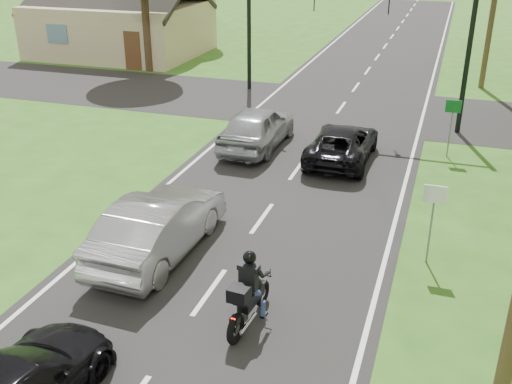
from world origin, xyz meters
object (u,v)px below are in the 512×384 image
dark_suv (342,143)px  silver_suv (257,127)px  silver_sedan (159,226)px  motorcycle_rider (248,297)px  sign_white (434,205)px  traffic_signal (422,27)px  sign_green (452,115)px

dark_suv → silver_suv: silver_suv is taller
silver_sedan → dark_suv: bearing=-110.0°
silver_sedan → motorcycle_rider: bearing=147.5°
dark_suv → sign_white: 7.32m
silver_suv → traffic_signal: traffic_signal is taller
dark_suv → silver_suv: 3.35m
motorcycle_rider → sign_white: (3.45, 3.83, 0.90)m
dark_suv → silver_suv: size_ratio=0.96×
silver_sedan → sign_white: bearing=-164.0°
motorcycle_rider → silver_sedan: size_ratio=0.42×
sign_green → motorcycle_rider: bearing=-107.1°
motorcycle_rider → sign_green: (3.65, 11.83, 0.90)m
dark_suv → motorcycle_rider: bearing=90.2°
motorcycle_rider → sign_white: sign_white is taller
silver_suv → sign_green: sign_green is taller
silver_suv → traffic_signal: bearing=-140.4°
dark_suv → traffic_signal: (2.05, 4.62, 3.50)m
motorcycle_rider → sign_white: 5.23m
motorcycle_rider → silver_suv: bearing=112.4°
traffic_signal → sign_green: bearing=-62.6°
dark_suv → silver_sedan: silver_sedan is taller
motorcycle_rider → sign_white: bearing=53.0°
silver_sedan → sign_white: sign_white is taller
silver_sedan → sign_green: 11.88m
traffic_signal → sign_green: traffic_signal is taller
traffic_signal → sign_green: size_ratio=3.00×
motorcycle_rider → dark_suv: 10.23m
sign_green → dark_suv: bearing=-156.1°
traffic_signal → motorcycle_rider: bearing=-98.0°
dark_suv → silver_sedan: size_ratio=0.93×
dark_suv → silver_sedan: 8.73m
dark_suv → sign_green: bearing=-155.8°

